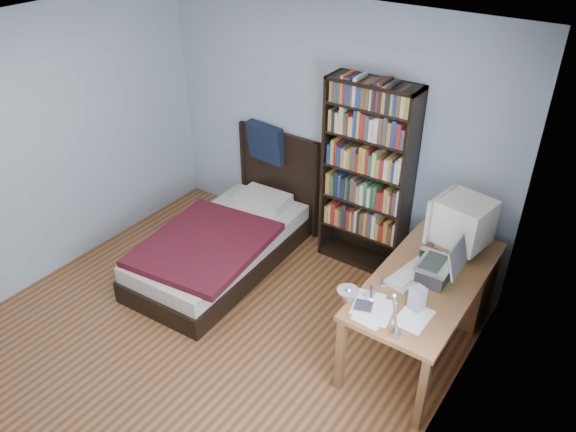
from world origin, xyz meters
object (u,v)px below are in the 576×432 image
object	(u,v)px
crt_monitor	(461,222)
laptop	(437,270)
desk_lamp	(357,301)
speaker	(417,298)
soda_can	(423,255)
bookshelf	(367,178)
bed	(226,240)
keyboard	(412,274)
desk	(444,279)

from	to	relation	value
crt_monitor	laptop	bearing A→B (deg)	-87.35
crt_monitor	desk_lamp	distance (m)	1.63
crt_monitor	speaker	distance (m)	0.90
soda_can	bookshelf	world-z (taller)	bookshelf
soda_can	bed	bearing A→B (deg)	-174.82
keyboard	speaker	world-z (taller)	speaker
bed	soda_can	bearing A→B (deg)	5.18
laptop	bookshelf	bearing A→B (deg)	141.91
laptop	soda_can	xyz separation A→B (m)	(-0.19, 0.20, -0.05)
laptop	bed	distance (m)	2.22
desk	keyboard	size ratio (longest dim) A/B	3.41
desk	laptop	size ratio (longest dim) A/B	4.08
desk	bookshelf	size ratio (longest dim) A/B	0.85
keyboard	bookshelf	world-z (taller)	bookshelf
bookshelf	bed	size ratio (longest dim) A/B	0.91
desk_lamp	bookshelf	distance (m)	2.16
keyboard	crt_monitor	bearing A→B (deg)	85.53
crt_monitor	bookshelf	distance (m)	1.07
bed	crt_monitor	bearing A→B (deg)	12.91
desk	speaker	distance (m)	0.94
laptop	desk_lamp	xyz separation A→B (m)	(-0.12, -1.11, 0.41)
desk_lamp	soda_can	bearing A→B (deg)	93.21
crt_monitor	bed	bearing A→B (deg)	-167.09
desk	bed	bearing A→B (deg)	-167.93
desk_lamp	bed	size ratio (longest dim) A/B	0.31
speaker	bed	xyz separation A→B (m)	(-2.15, 0.40, -0.57)
laptop	keyboard	bearing A→B (deg)	-167.45
laptop	bed	bearing A→B (deg)	179.51
keyboard	soda_can	distance (m)	0.24
desk_lamp	speaker	size ratio (longest dim) A/B	3.44
speaker	bookshelf	bearing A→B (deg)	150.43
keyboard	bed	bearing A→B (deg)	-170.53
desk	laptop	xyz separation A→B (m)	(0.06, -0.46, 0.42)
crt_monitor	laptop	distance (m)	0.53
desk_lamp	keyboard	xyz separation A→B (m)	(-0.06, 1.07, -0.51)
keyboard	bookshelf	bearing A→B (deg)	146.51
crt_monitor	desk_lamp	size ratio (longest dim) A/B	0.73
bookshelf	laptop	bearing A→B (deg)	-38.09
desk	desk_lamp	distance (m)	1.78
keyboard	desk_lamp	bearing A→B (deg)	-75.67
bed	bookshelf	bearing A→B (deg)	35.99
desk_lamp	keyboard	bearing A→B (deg)	93.20
bed	keyboard	bearing A→B (deg)	-1.66
laptop	soda_can	size ratio (longest dim) A/B	3.48
desk	bookshelf	distance (m)	1.17
keyboard	speaker	distance (m)	0.39
keyboard	speaker	bearing A→B (deg)	-50.89
bookshelf	bed	distance (m)	1.53
desk	soda_can	world-z (taller)	soda_can
desk	bed	xyz separation A→B (m)	(-2.08, -0.45, -0.16)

